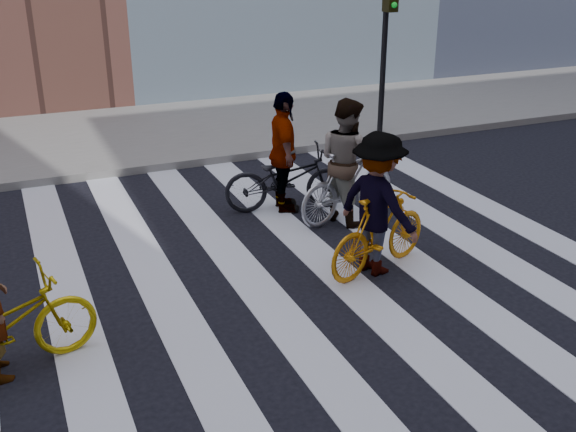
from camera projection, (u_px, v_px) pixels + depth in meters
ground at (298, 280)px, 8.57m from camera, size 100.00×100.00×0.00m
sidewalk_far at (159, 132)px, 14.91m from camera, size 100.00×5.00×0.15m
zebra_crosswalk at (298, 280)px, 8.57m from camera, size 8.25×10.00×0.01m
traffic_signal at (387, 31)px, 13.85m from camera, size 0.22×0.42×3.33m
bike_silver_mid at (348, 185)px, 10.26m from camera, size 1.94×0.98×1.12m
bike_yellow_right at (380, 233)px, 8.65m from camera, size 1.83×1.03×1.06m
bike_dark_rear at (287, 179)px, 10.63m from camera, size 2.08×1.12×1.04m
rider_mid at (346, 161)px, 10.09m from camera, size 0.93×1.07×1.90m
rider_right at (378, 204)px, 8.48m from camera, size 1.04×1.36×1.86m
rider_rear at (284, 153)px, 10.45m from camera, size 0.71×1.20×1.91m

